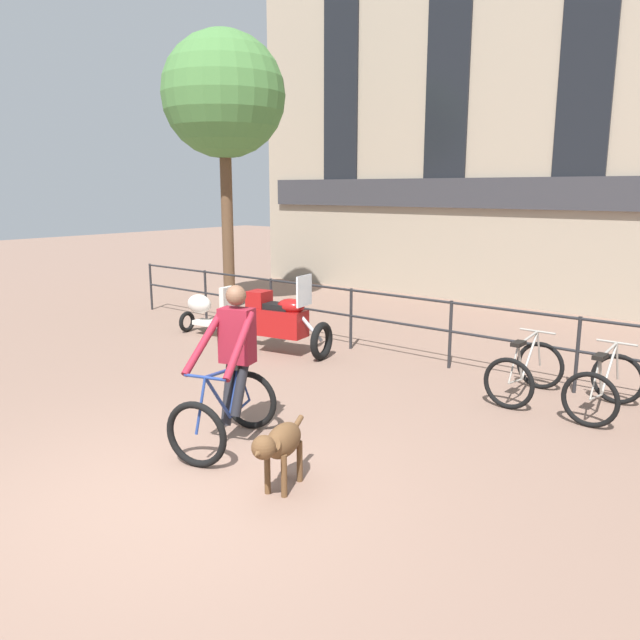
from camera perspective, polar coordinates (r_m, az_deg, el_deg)
ground_plane at (r=5.99m, az=-12.99°, el=-15.19°), size 60.00×60.00×0.00m
canal_railing at (r=9.64m, az=11.87°, el=-0.26°), size 15.05×0.05×1.05m
building_facade at (r=15.04m, az=23.60°, el=20.53°), size 18.00×0.72×10.44m
cyclist_with_bike at (r=6.74m, az=-8.22°, el=-4.92°), size 1.00×1.32×1.70m
dog at (r=5.71m, az=-3.72°, el=-11.25°), size 0.41×0.92×0.65m
parked_motorcycle at (r=10.32m, az=-3.62°, el=-0.07°), size 1.72×0.90×1.35m
parked_bicycle_near_lamp at (r=8.58m, az=18.24°, el=-4.54°), size 0.67×1.12×0.86m
parked_bicycle_mid_left at (r=8.31m, az=24.57°, el=-5.57°), size 0.69×1.13×0.86m
parked_scooter at (r=11.80m, az=-10.17°, el=0.78°), size 1.32×0.56×0.96m
tree_canalside_left at (r=14.42m, az=-8.81°, el=19.54°), size 2.67×2.67×6.02m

